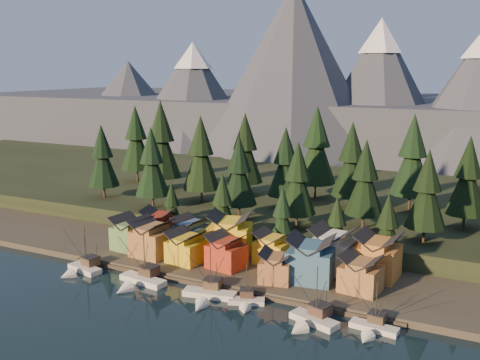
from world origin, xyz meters
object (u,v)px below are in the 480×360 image
at_px(house_back_1, 191,232).
at_px(house_back_0, 159,224).
at_px(house_front_1, 152,237).
at_px(boat_1, 139,275).
at_px(house_front_0, 132,232).
at_px(boat_4, 246,296).
at_px(boat_5, 311,313).
at_px(boat_3, 207,289).
at_px(boat_6, 373,322).
at_px(boat_0, 81,263).

bearing_deg(house_back_1, house_back_0, -178.08).
bearing_deg(house_back_0, house_front_1, -76.98).
bearing_deg(boat_1, house_front_1, 120.84).
height_order(boat_1, house_back_1, boat_1).
bearing_deg(house_back_1, house_front_0, -143.68).
bearing_deg(boat_4, house_front_1, 137.63).
bearing_deg(boat_1, boat_5, 5.39).
distance_m(boat_5, house_back_0, 57.52).
xyz_separation_m(boat_3, house_front_0, (-30.97, 15.33, 3.91)).
distance_m(boat_1, boat_6, 51.90).
relative_size(boat_1, boat_5, 1.03).
xyz_separation_m(boat_4, boat_5, (14.68, -2.53, 0.54)).
distance_m(boat_6, house_back_1, 56.07).
distance_m(boat_3, boat_4, 8.57).
distance_m(boat_0, boat_4, 42.84).
relative_size(boat_5, house_back_0, 1.26).
bearing_deg(house_back_1, boat_3, -42.10).
bearing_deg(boat_3, boat_5, -13.30).
xyz_separation_m(house_front_1, house_back_0, (-4.86, 10.04, -0.13)).
height_order(boat_5, house_front_1, boat_5).
xyz_separation_m(boat_1, house_front_1, (-5.88, 13.67, 4.07)).
bearing_deg(house_front_1, house_back_1, 59.36).
distance_m(house_back_0, house_back_1, 11.10).
xyz_separation_m(boat_1, boat_3, (17.60, 0.05, -0.16)).
height_order(boat_6, house_back_0, house_back_0).
relative_size(boat_1, house_front_0, 1.33).
height_order(boat_3, boat_6, boat_3).
bearing_deg(boat_6, house_front_0, 173.15).
distance_m(boat_3, house_back_1, 28.37).
bearing_deg(boat_4, boat_0, 160.67).
height_order(house_front_0, house_back_0, house_back_0).
bearing_deg(house_back_1, house_front_1, -115.95).
distance_m(house_front_1, house_back_0, 11.16).
xyz_separation_m(boat_0, house_back_1, (16.96, 22.26, 3.57)).
bearing_deg(boat_0, house_back_0, 88.74).
bearing_deg(house_back_0, boat_4, -44.47).
xyz_separation_m(boat_5, house_front_0, (-54.17, 16.94, 3.61)).
distance_m(boat_1, boat_3, 17.60).
distance_m(boat_1, house_front_1, 15.42).
distance_m(boat_0, boat_6, 68.61).
bearing_deg(boat_4, house_back_1, 119.91).
relative_size(boat_0, boat_5, 0.97).
relative_size(boat_1, house_back_0, 1.30).
relative_size(boat_0, boat_3, 0.95).
bearing_deg(house_front_0, boat_0, -95.27).
bearing_deg(boat_1, house_back_1, 96.90).
bearing_deg(house_back_0, house_front_0, -120.40).
height_order(boat_6, house_front_1, house_front_1).
bearing_deg(boat_3, boat_4, -3.19).
relative_size(boat_6, house_back_0, 1.05).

